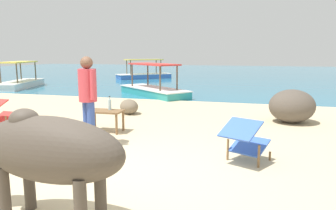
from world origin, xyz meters
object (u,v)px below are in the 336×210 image
(deck_chair_near, at_px, (245,139))
(low_bench_table, at_px, (105,114))
(boat_blue, at_px, (144,74))
(boat_white, at_px, (20,82))
(cow, at_px, (45,150))
(bottle, at_px, (110,104))
(person_standing, at_px, (88,94))
(boat_teal, at_px, (153,89))

(deck_chair_near, bearing_deg, low_bench_table, 93.23)
(low_bench_table, relative_size, boat_blue, 0.22)
(boat_white, bearing_deg, low_bench_table, 32.66)
(cow, bearing_deg, bottle, -69.48)
(cow, xyz_separation_m, low_bench_table, (-1.16, 3.49, -0.37))
(deck_chair_near, bearing_deg, cow, 167.01)
(cow, relative_size, boat_blue, 0.58)
(person_standing, relative_size, boat_blue, 0.46)
(cow, xyz_separation_m, boat_teal, (-2.07, 9.47, -0.51))
(deck_chair_near, relative_size, boat_teal, 0.26)
(bottle, bearing_deg, cow, -73.10)
(cow, relative_size, boat_teal, 0.57)
(person_standing, bearing_deg, deck_chair_near, 121.75)
(cow, height_order, deck_chair_near, cow)
(bottle, xyz_separation_m, deck_chair_near, (2.89, -1.27, -0.20))
(low_bench_table, bearing_deg, boat_blue, 105.59)
(cow, relative_size, low_bench_table, 2.64)
(boat_teal, bearing_deg, bottle, 139.01)
(boat_teal, bearing_deg, person_standing, 138.55)
(person_standing, height_order, boat_teal, person_standing)
(deck_chair_near, height_order, boat_blue, boat_blue)
(low_bench_table, distance_m, boat_teal, 6.04)
(low_bench_table, height_order, deck_chair_near, deck_chair_near)
(deck_chair_near, height_order, person_standing, person_standing)
(person_standing, distance_m, boat_blue, 15.67)
(cow, height_order, low_bench_table, cow)
(boat_teal, xyz_separation_m, boat_white, (-7.36, 1.01, 0.00))
(cow, xyz_separation_m, deck_chair_near, (1.80, 2.32, -0.37))
(cow, bearing_deg, boat_white, -44.39)
(cow, distance_m, deck_chair_near, 2.96)
(low_bench_table, relative_size, deck_chair_near, 0.84)
(low_bench_table, xyz_separation_m, boat_white, (-8.26, 6.98, -0.14))
(bottle, bearing_deg, boat_white, 140.43)
(low_bench_table, bearing_deg, deck_chair_near, -23.03)
(bottle, distance_m, boat_white, 10.82)
(deck_chair_near, relative_size, boat_blue, 0.26)
(deck_chair_near, height_order, boat_white, boat_white)
(bottle, xyz_separation_m, boat_blue, (-4.35, 13.90, -0.34))
(bottle, bearing_deg, boat_teal, 99.48)
(boat_blue, relative_size, boat_white, 0.91)
(cow, distance_m, low_bench_table, 3.70)
(bottle, height_order, boat_white, boat_white)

